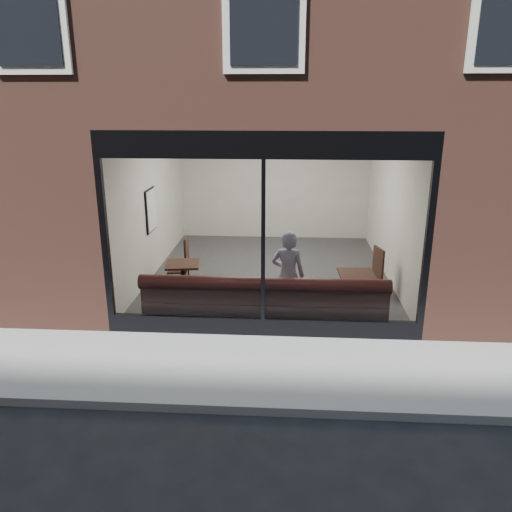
# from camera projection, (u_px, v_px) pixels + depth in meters

# --- Properties ---
(ground) EXTENTS (120.00, 120.00, 0.00)m
(ground) POSITION_uv_depth(u_px,v_px,m) (254.00, 411.00, 6.06)
(ground) COLOR black
(ground) RESTS_ON ground
(sidewalk_near) EXTENTS (40.00, 2.00, 0.01)m
(sidewalk_near) POSITION_uv_depth(u_px,v_px,m) (259.00, 368.00, 7.01)
(sidewalk_near) COLOR gray
(sidewalk_near) RESTS_ON ground
(kerb_near) EXTENTS (40.00, 0.10, 0.12)m
(kerb_near) POSITION_uv_depth(u_px,v_px,m) (254.00, 409.00, 6.00)
(kerb_near) COLOR gray
(kerb_near) RESTS_ON ground
(host_building_pier_left) EXTENTS (2.50, 12.00, 3.20)m
(host_building_pier_left) POSITION_uv_depth(u_px,v_px,m) (135.00, 178.00, 13.43)
(host_building_pier_left) COLOR brown
(host_building_pier_left) RESTS_ON ground
(host_building_pier_right) EXTENTS (2.50, 12.00, 3.20)m
(host_building_pier_right) POSITION_uv_depth(u_px,v_px,m) (418.00, 181.00, 12.97)
(host_building_pier_right) COLOR brown
(host_building_pier_right) RESTS_ON ground
(host_building_backfill) EXTENTS (5.00, 6.00, 3.20)m
(host_building_backfill) POSITION_uv_depth(u_px,v_px,m) (277.00, 165.00, 16.05)
(host_building_backfill) COLOR brown
(host_building_backfill) RESTS_ON ground
(cafe_floor) EXTENTS (6.00, 6.00, 0.00)m
(cafe_floor) POSITION_uv_depth(u_px,v_px,m) (270.00, 273.00, 10.82)
(cafe_floor) COLOR #2D2D30
(cafe_floor) RESTS_ON ground
(cafe_ceiling) EXTENTS (6.00, 6.00, 0.00)m
(cafe_ceiling) POSITION_uv_depth(u_px,v_px,m) (271.00, 122.00, 9.87)
(cafe_ceiling) COLOR white
(cafe_ceiling) RESTS_ON host_building_upper
(cafe_wall_back) EXTENTS (5.00, 0.00, 5.00)m
(cafe_wall_back) POSITION_uv_depth(u_px,v_px,m) (275.00, 179.00, 13.19)
(cafe_wall_back) COLOR silver
(cafe_wall_back) RESTS_ON ground
(cafe_wall_left) EXTENTS (0.00, 6.00, 6.00)m
(cafe_wall_left) POSITION_uv_depth(u_px,v_px,m) (152.00, 200.00, 10.50)
(cafe_wall_left) COLOR silver
(cafe_wall_left) RESTS_ON ground
(cafe_wall_right) EXTENTS (0.00, 6.00, 6.00)m
(cafe_wall_right) POSITION_uv_depth(u_px,v_px,m) (392.00, 203.00, 10.19)
(cafe_wall_right) COLOR silver
(cafe_wall_right) RESTS_ON ground
(storefront_kick) EXTENTS (5.00, 0.10, 0.30)m
(storefront_kick) POSITION_uv_depth(u_px,v_px,m) (263.00, 327.00, 7.97)
(storefront_kick) COLOR black
(storefront_kick) RESTS_ON ground
(storefront_header) EXTENTS (5.00, 0.10, 0.40)m
(storefront_header) POSITION_uv_depth(u_px,v_px,m) (264.00, 145.00, 7.11)
(storefront_header) COLOR black
(storefront_header) RESTS_ON host_building_upper
(storefront_mullion) EXTENTS (0.06, 0.10, 2.50)m
(storefront_mullion) POSITION_uv_depth(u_px,v_px,m) (263.00, 242.00, 7.55)
(storefront_mullion) COLOR black
(storefront_mullion) RESTS_ON storefront_kick
(storefront_glass) EXTENTS (4.80, 0.00, 4.80)m
(storefront_glass) POSITION_uv_depth(u_px,v_px,m) (263.00, 243.00, 7.52)
(storefront_glass) COLOR white
(storefront_glass) RESTS_ON storefront_kick
(banquette) EXTENTS (4.00, 0.55, 0.45)m
(banquette) POSITION_uv_depth(u_px,v_px,m) (264.00, 312.00, 8.33)
(banquette) COLOR black
(banquette) RESTS_ON cafe_floor
(person) EXTENTS (0.62, 0.46, 1.56)m
(person) POSITION_uv_depth(u_px,v_px,m) (288.00, 275.00, 8.43)
(person) COLOR #9AA5C8
(person) RESTS_ON cafe_floor
(cafe_table_left) EXTENTS (0.68, 0.68, 0.04)m
(cafe_table_left) POSITION_uv_depth(u_px,v_px,m) (183.00, 264.00, 9.12)
(cafe_table_left) COLOR black
(cafe_table_left) RESTS_ON cafe_floor
(cafe_table_right) EXTENTS (0.63, 0.63, 0.04)m
(cafe_table_right) POSITION_uv_depth(u_px,v_px,m) (356.00, 274.00, 8.60)
(cafe_table_right) COLOR black
(cafe_table_right) RESTS_ON cafe_floor
(cafe_chair_left) EXTENTS (0.40, 0.40, 0.04)m
(cafe_chair_left) POSITION_uv_depth(u_px,v_px,m) (178.00, 270.00, 10.33)
(cafe_chair_left) COLOR black
(cafe_chair_left) RESTS_ON cafe_floor
(cafe_chair_right) EXTENTS (0.52, 0.52, 0.04)m
(cafe_chair_right) POSITION_uv_depth(u_px,v_px,m) (367.00, 284.00, 9.56)
(cafe_chair_right) COLOR black
(cafe_chair_right) RESTS_ON cafe_floor
(wall_poster) EXTENTS (0.02, 0.62, 0.83)m
(wall_poster) POSITION_uv_depth(u_px,v_px,m) (152.00, 210.00, 10.30)
(wall_poster) COLOR white
(wall_poster) RESTS_ON cafe_wall_left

